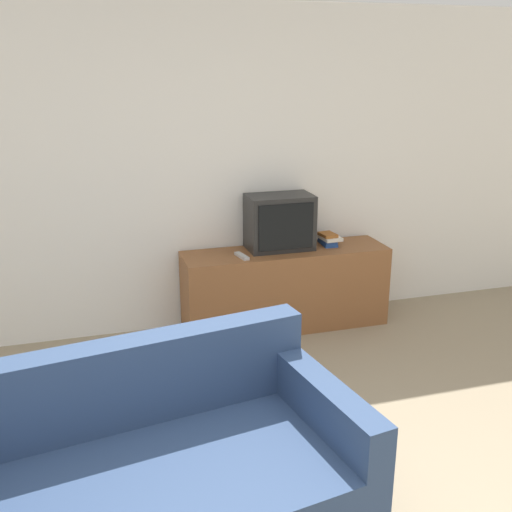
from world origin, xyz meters
name	(u,v)px	position (x,y,z in m)	size (l,w,h in m)	color
wall_back	(179,174)	(0.00, 3.03, 1.30)	(9.00, 0.06, 2.60)	white
tv_stand	(285,288)	(0.82, 2.75, 0.34)	(1.71, 0.46, 0.67)	brown
television	(280,222)	(0.78, 2.82, 0.90)	(0.54, 0.33, 0.45)	black
couch	(134,501)	(-0.65, 0.55, 0.30)	(2.11, 1.27, 0.90)	navy
book_stack	(329,239)	(1.21, 2.80, 0.72)	(0.17, 0.23, 0.10)	#23478E
remote_on_stand	(242,256)	(0.42, 2.67, 0.69)	(0.08, 0.19, 0.02)	#B7B7B7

